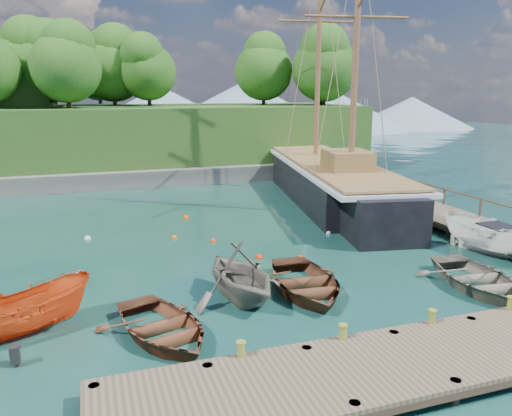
% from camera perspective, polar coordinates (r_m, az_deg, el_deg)
% --- Properties ---
extents(ground, '(160.00, 160.00, 0.00)m').
position_cam_1_polar(ground, '(19.53, 5.21, -9.10)').
color(ground, '#183B2F').
rests_on(ground, ground).
extents(dock_near, '(20.00, 3.20, 1.10)m').
position_cam_1_polar(dock_near, '(15.40, 22.66, -14.83)').
color(dock_near, brown).
rests_on(dock_near, ground).
extents(dock_east, '(3.20, 24.00, 1.10)m').
position_cam_1_polar(dock_east, '(30.95, 19.60, -0.50)').
color(dock_east, brown).
rests_on(dock_east, ground).
extents(bollard_0, '(0.26, 0.26, 0.45)m').
position_cam_1_polar(bollard_0, '(14.00, -1.70, -18.77)').
color(bollard_0, olive).
rests_on(bollard_0, ground).
extents(bollard_1, '(0.26, 0.26, 0.45)m').
position_cam_1_polar(bollard_1, '(15.02, 9.78, -16.56)').
color(bollard_1, olive).
rests_on(bollard_1, ground).
extents(bollard_2, '(0.26, 0.26, 0.45)m').
position_cam_1_polar(bollard_2, '(16.53, 19.26, -14.21)').
color(bollard_2, olive).
rests_on(bollard_2, ground).
extents(bollard_3, '(0.26, 0.26, 0.45)m').
position_cam_1_polar(bollard_3, '(18.41, 26.82, -12.02)').
color(bollard_3, olive).
rests_on(bollard_3, ground).
extents(rowboat_0, '(4.43, 5.30, 0.94)m').
position_cam_1_polar(rowboat_0, '(16.16, -10.62, -14.32)').
color(rowboat_0, brown).
rests_on(rowboat_0, ground).
extents(rowboat_1, '(4.37, 4.85, 2.26)m').
position_cam_1_polar(rowboat_1, '(18.47, -1.81, -10.42)').
color(rowboat_1, slate).
rests_on(rowboat_1, ground).
extents(rowboat_2, '(4.08, 5.34, 1.03)m').
position_cam_1_polar(rowboat_2, '(19.20, 5.60, -9.52)').
color(rowboat_2, '#58311E').
rests_on(rowboat_2, ground).
extents(rowboat_3, '(4.14, 5.32, 1.01)m').
position_cam_1_polar(rowboat_3, '(21.23, 23.98, -8.37)').
color(rowboat_3, '#70685B').
rests_on(rowboat_3, ground).
extents(motorboat_orange, '(4.57, 3.20, 1.65)m').
position_cam_1_polar(motorboat_orange, '(17.68, -24.65, -12.85)').
color(motorboat_orange, '#DD4915').
rests_on(motorboat_orange, ground).
extents(cabin_boat_white, '(3.56, 5.53, 2.00)m').
position_cam_1_polar(cabin_boat_white, '(25.53, 25.65, -4.95)').
color(cabin_boat_white, white).
rests_on(cabin_boat_white, ground).
extents(schooner, '(8.82, 27.97, 20.73)m').
position_cam_1_polar(schooner, '(34.36, 8.51, 2.68)').
color(schooner, black).
rests_on(schooner, ground).
extents(mooring_buoy_0, '(0.32, 0.32, 0.32)m').
position_cam_1_polar(mooring_buoy_0, '(22.04, -19.48, -7.17)').
color(mooring_buoy_0, white).
rests_on(mooring_buoy_0, ground).
extents(mooring_buoy_1, '(0.30, 0.30, 0.30)m').
position_cam_1_polar(mooring_buoy_1, '(25.21, -4.91, -3.85)').
color(mooring_buoy_1, '#FB320D').
rests_on(mooring_buoy_1, ground).
extents(mooring_buoy_2, '(0.34, 0.34, 0.34)m').
position_cam_1_polar(mooring_buoy_2, '(22.70, 0.37, -5.77)').
color(mooring_buoy_2, '#EF3104').
rests_on(mooring_buoy_2, ground).
extents(mooring_buoy_3, '(0.31, 0.31, 0.31)m').
position_cam_1_polar(mooring_buoy_3, '(26.75, 8.26, -2.93)').
color(mooring_buoy_3, silver).
rests_on(mooring_buoy_3, ground).
extents(mooring_buoy_4, '(0.29, 0.29, 0.29)m').
position_cam_1_polar(mooring_buoy_4, '(25.99, -9.30, -3.45)').
color(mooring_buoy_4, '#FC6300').
rests_on(mooring_buoy_4, ground).
extents(mooring_buoy_5, '(0.34, 0.34, 0.34)m').
position_cam_1_polar(mooring_buoy_5, '(29.88, -8.02, -1.18)').
color(mooring_buoy_5, '#F24400').
rests_on(mooring_buoy_5, ground).
extents(mooring_buoy_6, '(0.34, 0.34, 0.34)m').
position_cam_1_polar(mooring_buoy_6, '(26.92, -18.68, -3.40)').
color(mooring_buoy_6, silver).
rests_on(mooring_buoy_6, ground).
extents(mooring_buoy_7, '(0.29, 0.29, 0.29)m').
position_cam_1_polar(mooring_buoy_7, '(22.75, 5.08, -5.78)').
color(mooring_buoy_7, '#E93A05').
rests_on(mooring_buoy_7, ground).
extents(headland, '(51.00, 19.31, 12.90)m').
position_cam_1_polar(headland, '(48.15, -25.66, 9.83)').
color(headland, '#474744').
rests_on(headland, ground).
extents(distant_ridge, '(117.00, 40.00, 10.00)m').
position_cam_1_polar(distant_ridge, '(87.29, -11.26, 11.11)').
color(distant_ridge, '#728CA5').
rests_on(distant_ridge, ground).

